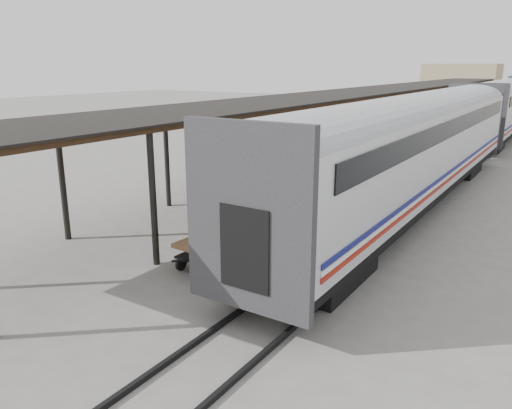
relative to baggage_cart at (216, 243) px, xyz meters
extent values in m
plane|color=slate|center=(-0.13, 1.04, -0.65)|extent=(160.00, 160.00, 0.00)
cube|color=silver|center=(3.07, 9.04, 1.95)|extent=(3.00, 24.00, 2.90)
cube|color=#28282B|center=(3.07, -2.86, 1.95)|extent=(3.04, 0.22, 3.50)
cube|color=black|center=(1.55, 9.04, 2.85)|extent=(0.04, 22.08, 0.65)
cube|color=black|center=(3.07, 9.04, 0.25)|extent=(2.55, 23.04, 0.50)
cube|color=silver|center=(3.07, 35.04, 1.95)|extent=(3.00, 24.00, 2.90)
cube|color=#28282B|center=(3.07, 23.14, 1.95)|extent=(3.04, 0.22, 3.50)
cube|color=black|center=(1.55, 35.04, 2.85)|extent=(0.04, 22.08, 0.65)
cube|color=black|center=(3.07, 35.04, 0.25)|extent=(2.55, 23.04, 0.50)
cube|color=black|center=(1.82, 0.54, 1.50)|extent=(0.50, 1.70, 2.00)
imported|color=beige|center=(1.82, 0.54, 1.36)|extent=(0.72, 0.89, 1.72)
cube|color=olive|center=(1.42, 0.39, 0.75)|extent=(0.57, 0.25, 0.42)
cube|color=#422B19|center=(-3.53, 25.04, 3.35)|extent=(4.60, 64.00, 0.18)
cube|color=black|center=(-3.53, 25.04, 3.47)|extent=(4.90, 64.30, 0.06)
cylinder|color=black|center=(-5.58, 25.04, 1.35)|extent=(0.20, 0.20, 4.00)
cylinder|color=black|center=(-5.58, 56.04, 1.35)|extent=(0.20, 0.20, 4.00)
cylinder|color=black|center=(-1.48, 25.04, 1.35)|extent=(0.20, 0.20, 4.00)
cylinder|color=black|center=(-1.48, 56.04, 1.35)|extent=(0.20, 0.20, 4.00)
cube|color=black|center=(2.35, 35.04, -0.59)|extent=(0.10, 150.00, 0.12)
cube|color=black|center=(3.79, 35.04, -0.59)|extent=(0.10, 150.00, 0.12)
cube|color=tan|center=(-10.13, 83.04, 2.35)|extent=(12.00, 8.00, 6.00)
cube|color=brown|center=(0.00, 0.00, 0.15)|extent=(1.37, 2.46, 0.12)
cube|color=black|center=(0.00, 0.00, -0.20)|extent=(1.26, 2.35, 0.06)
cylinder|color=black|center=(-0.55, -0.92, -0.45)|extent=(0.10, 0.40, 0.40)
cylinder|color=black|center=(0.45, -0.97, -0.45)|extent=(0.10, 0.40, 0.40)
cylinder|color=black|center=(-0.45, 0.97, -0.45)|extent=(0.10, 0.40, 0.40)
cylinder|color=black|center=(0.55, 0.92, -0.45)|extent=(0.10, 0.40, 0.40)
cube|color=#38373A|center=(-0.26, 0.58, 0.32)|extent=(0.69, 0.52, 0.22)
cube|color=olive|center=(0.30, 0.67, 0.31)|extent=(0.62, 0.51, 0.19)
cube|color=black|center=(-0.28, 0.04, 0.34)|extent=(0.66, 0.48, 0.26)
cube|color=#444D2E|center=(0.23, 0.13, 0.30)|extent=(0.48, 0.36, 0.17)
cube|color=#4F371F|center=(-0.18, 0.50, 0.52)|extent=(0.58, 0.49, 0.18)
cube|color=olive|center=(-0.23, 0.12, 0.56)|extent=(0.60, 0.51, 0.21)
cube|color=#38373A|center=(-0.13, 0.46, 0.70)|extent=(0.41, 0.30, 0.14)
cube|color=black|center=(0.24, 0.12, 0.46)|extent=(0.43, 0.35, 0.13)
cube|color=maroon|center=(-1.14, 22.13, -0.11)|extent=(1.21, 1.63, 0.88)
cube|color=maroon|center=(-1.05, 22.51, 0.48)|extent=(0.95, 0.77, 0.34)
cylinder|color=black|center=(-1.65, 21.70, -0.47)|extent=(0.20, 0.37, 0.35)
cylinder|color=black|center=(-0.89, 21.52, -0.47)|extent=(0.20, 0.37, 0.35)
cylinder|color=black|center=(-1.39, 22.75, -0.47)|extent=(0.20, 0.37, 0.35)
cylinder|color=black|center=(-0.63, 22.56, -0.47)|extent=(0.20, 0.37, 0.35)
imported|color=navy|center=(0.25, -0.65, 1.14)|extent=(0.69, 0.80, 1.85)
imported|color=black|center=(-2.60, 14.04, 0.31)|extent=(1.13, 0.48, 1.92)
camera|label=1|loc=(8.52, -10.93, 5.04)|focal=35.00mm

